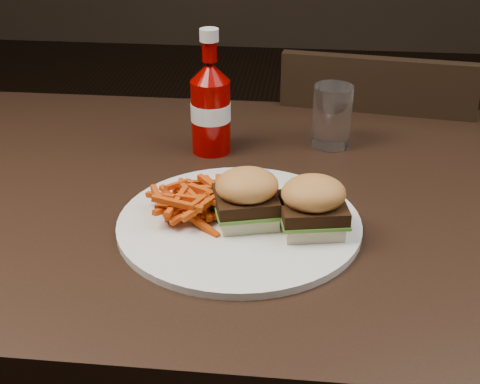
# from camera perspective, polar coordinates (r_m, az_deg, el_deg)

# --- Properties ---
(dining_table) EXTENTS (1.20, 0.80, 0.04)m
(dining_table) POSITION_cam_1_polar(r_m,az_deg,el_deg) (1.04, -1.17, -0.79)
(dining_table) COLOR black
(dining_table) RESTS_ON ground
(chair_far) EXTENTS (0.45, 0.45, 0.04)m
(chair_far) POSITION_cam_1_polar(r_m,az_deg,el_deg) (1.67, 10.86, -1.37)
(chair_far) COLOR black
(chair_far) RESTS_ON ground
(plate) EXTENTS (0.34, 0.34, 0.01)m
(plate) POSITION_cam_1_polar(r_m,az_deg,el_deg) (0.93, -0.07, -2.73)
(plate) COLOR white
(plate) RESTS_ON dining_table
(sandwich_half_a) EXTENTS (0.09, 0.09, 0.02)m
(sandwich_half_a) POSITION_cam_1_polar(r_m,az_deg,el_deg) (0.92, 0.59, -1.95)
(sandwich_half_a) COLOR #EFE6BF
(sandwich_half_a) RESTS_ON plate
(sandwich_half_b) EXTENTS (0.09, 0.09, 0.02)m
(sandwich_half_b) POSITION_cam_1_polar(r_m,az_deg,el_deg) (0.91, 6.15, -2.65)
(sandwich_half_b) COLOR beige
(sandwich_half_b) RESTS_ON plate
(fries_pile) EXTENTS (0.13, 0.13, 0.04)m
(fries_pile) POSITION_cam_1_polar(r_m,az_deg,el_deg) (0.94, -3.98, -0.69)
(fries_pile) COLOR #B94D0E
(fries_pile) RESTS_ON plate
(ketchup_bottle) EXTENTS (0.08, 0.08, 0.13)m
(ketchup_bottle) POSITION_cam_1_polar(r_m,az_deg,el_deg) (1.14, -2.50, 6.28)
(ketchup_bottle) COLOR #7D0100
(ketchup_bottle) RESTS_ON dining_table
(tumbler) EXTENTS (0.08, 0.08, 0.11)m
(tumbler) POSITION_cam_1_polar(r_m,az_deg,el_deg) (1.18, 7.87, 6.46)
(tumbler) COLOR white
(tumbler) RESTS_ON dining_table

